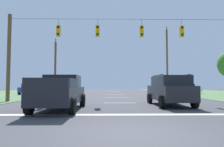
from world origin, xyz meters
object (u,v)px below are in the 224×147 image
utility_pole_near_left (55,66)px  distant_car_oncoming (30,89)px  distant_car_crossing_white (187,88)px  overhead_signal_span (119,52)px  pickup_truck (61,92)px  utility_pole_mid_right (167,60)px  suv_black (170,90)px

utility_pole_near_left → distant_car_oncoming: bearing=-122.4°
distant_car_crossing_white → overhead_signal_span: bearing=-126.9°
distant_car_crossing_white → distant_car_oncoming: size_ratio=1.00×
distant_car_crossing_white → distant_car_oncoming: same height
pickup_truck → utility_pole_mid_right: utility_pole_mid_right is taller
suv_black → utility_pole_near_left: utility_pole_near_left is taller
distant_car_oncoming → utility_pole_mid_right: 22.80m
overhead_signal_span → pickup_truck: bearing=-123.6°
suv_black → distant_car_crossing_white: 20.65m
utility_pole_mid_right → suv_black: bearing=-106.0°
distant_car_oncoming → utility_pole_near_left: bearing=57.6°
suv_black → utility_pole_mid_right: utility_pole_mid_right is taller
pickup_truck → distant_car_oncoming: (-8.92, 18.23, -0.18)m
overhead_signal_span → utility_pole_near_left: bearing=120.2°
distant_car_crossing_white → distant_car_oncoming: 24.32m
pickup_truck → utility_pole_near_left: 23.46m
distant_car_crossing_white → utility_pole_near_left: utility_pole_near_left is taller
overhead_signal_span → distant_car_oncoming: overhead_signal_span is taller
pickup_truck → utility_pole_near_left: size_ratio=0.59×
overhead_signal_span → pickup_truck: (-3.57, -5.37, -3.14)m
overhead_signal_span → distant_car_oncoming: bearing=134.2°
pickup_truck → distant_car_oncoming: bearing=116.1°
pickup_truck → distant_car_oncoming: pickup_truck is taller
utility_pole_mid_right → distant_car_crossing_white: bearing=-41.6°
distant_car_oncoming → overhead_signal_span: bearing=-45.8°
suv_black → utility_pole_near_left: bearing=122.9°
utility_pole_near_left → distant_car_crossing_white: bearing=-3.7°
overhead_signal_span → suv_black: (3.21, -3.26, -3.05)m
distant_car_crossing_white → utility_pole_mid_right: bearing=138.4°
pickup_truck → distant_car_oncoming: 20.29m
suv_black → utility_pole_mid_right: (6.03, 21.00, 4.68)m
distant_car_crossing_white → utility_pole_near_left: size_ratio=0.48×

